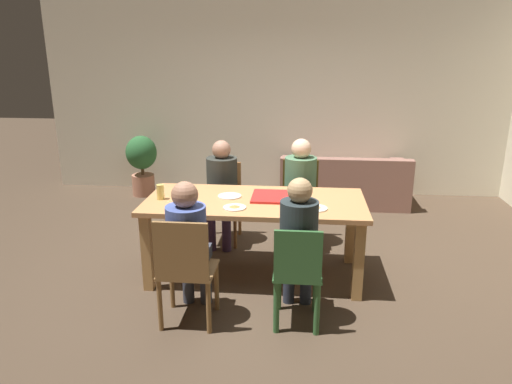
{
  "coord_description": "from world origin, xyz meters",
  "views": [
    {
      "loc": [
        0.43,
        -4.26,
        2.17
      ],
      "look_at": [
        0.0,
        0.1,
        0.82
      ],
      "focal_mm": 33.36,
      "sensor_mm": 36.0,
      "label": 1
    }
  ],
  "objects_px": {
    "chair_1": "(297,275)",
    "couch": "(343,185)",
    "potted_plant": "(142,161)",
    "person_3": "(221,184)",
    "chair_0": "(300,198)",
    "chair_2": "(185,267)",
    "person_2": "(188,239)",
    "plate_0": "(315,208)",
    "person_1": "(299,239)",
    "plate_1": "(185,201)",
    "pizza_box_0": "(274,197)",
    "drinking_glass_1": "(160,192)",
    "dining_table": "(255,210)",
    "chair_3": "(224,198)",
    "person_0": "(300,184)",
    "plate_2": "(235,207)",
    "plate_3": "(230,196)",
    "drinking_glass_0": "(184,189)"
  },
  "relations": [
    {
      "from": "person_2",
      "to": "drinking_glass_0",
      "type": "relative_size",
      "value": 9.12
    },
    {
      "from": "person_3",
      "to": "drinking_glass_0",
      "type": "relative_size",
      "value": 9.1
    },
    {
      "from": "plate_3",
      "to": "couch",
      "type": "xyz_separation_m",
      "value": [
        1.29,
        2.28,
        -0.51
      ]
    },
    {
      "from": "dining_table",
      "to": "couch",
      "type": "bearing_deg",
      "value": 66.27
    },
    {
      "from": "drinking_glass_1",
      "to": "dining_table",
      "type": "bearing_deg",
      "value": 4.54
    },
    {
      "from": "potted_plant",
      "to": "person_3",
      "type": "bearing_deg",
      "value": -48.75
    },
    {
      "from": "chair_0",
      "to": "person_3",
      "type": "bearing_deg",
      "value": -169.67
    },
    {
      "from": "chair_0",
      "to": "drinking_glass_1",
      "type": "height_order",
      "value": "chair_0"
    },
    {
      "from": "couch",
      "to": "potted_plant",
      "type": "bearing_deg",
      "value": 177.54
    },
    {
      "from": "chair_1",
      "to": "couch",
      "type": "xyz_separation_m",
      "value": [
        0.61,
        3.23,
        -0.18
      ]
    },
    {
      "from": "couch",
      "to": "potted_plant",
      "type": "distance_m",
      "value": 3.0
    },
    {
      "from": "plate_0",
      "to": "plate_1",
      "type": "distance_m",
      "value": 1.21
    },
    {
      "from": "person_0",
      "to": "chair_1",
      "type": "bearing_deg",
      "value": -90.0
    },
    {
      "from": "plate_0",
      "to": "couch",
      "type": "xyz_separation_m",
      "value": [
        0.47,
        2.56,
        -0.51
      ]
    },
    {
      "from": "chair_1",
      "to": "plate_1",
      "type": "bearing_deg",
      "value": 144.47
    },
    {
      "from": "person_2",
      "to": "potted_plant",
      "type": "xyz_separation_m",
      "value": [
        -1.5,
        3.29,
        -0.17
      ]
    },
    {
      "from": "dining_table",
      "to": "chair_0",
      "type": "height_order",
      "value": "chair_0"
    },
    {
      "from": "dining_table",
      "to": "person_1",
      "type": "relative_size",
      "value": 1.7
    },
    {
      "from": "drinking_glass_0",
      "to": "couch",
      "type": "height_order",
      "value": "drinking_glass_0"
    },
    {
      "from": "chair_1",
      "to": "chair_2",
      "type": "distance_m",
      "value": 0.88
    },
    {
      "from": "chair_1",
      "to": "chair_2",
      "type": "bearing_deg",
      "value": -174.96
    },
    {
      "from": "pizza_box_0",
      "to": "plate_1",
      "type": "relative_size",
      "value": 1.85
    },
    {
      "from": "pizza_box_0",
      "to": "couch",
      "type": "height_order",
      "value": "pizza_box_0"
    },
    {
      "from": "person_2",
      "to": "potted_plant",
      "type": "distance_m",
      "value": 3.62
    },
    {
      "from": "person_1",
      "to": "pizza_box_0",
      "type": "bearing_deg",
      "value": 106.94
    },
    {
      "from": "chair_3",
      "to": "drinking_glass_1",
      "type": "relative_size",
      "value": 6.14
    },
    {
      "from": "chair_1",
      "to": "drinking_glass_1",
      "type": "distance_m",
      "value": 1.59
    },
    {
      "from": "drinking_glass_1",
      "to": "person_1",
      "type": "bearing_deg",
      "value": -27.12
    },
    {
      "from": "plate_2",
      "to": "pizza_box_0",
      "type": "bearing_deg",
      "value": 46.07
    },
    {
      "from": "person_1",
      "to": "couch",
      "type": "xyz_separation_m",
      "value": [
        0.61,
        3.09,
        -0.43
      ]
    },
    {
      "from": "plate_2",
      "to": "potted_plant",
      "type": "relative_size",
      "value": 0.23
    },
    {
      "from": "person_1",
      "to": "chair_2",
      "type": "relative_size",
      "value": 1.32
    },
    {
      "from": "chair_0",
      "to": "plate_2",
      "type": "relative_size",
      "value": 4.48
    },
    {
      "from": "person_2",
      "to": "plate_0",
      "type": "height_order",
      "value": "person_2"
    },
    {
      "from": "pizza_box_0",
      "to": "plate_0",
      "type": "distance_m",
      "value": 0.49
    },
    {
      "from": "drinking_glass_1",
      "to": "potted_plant",
      "type": "bearing_deg",
      "value": 112.54
    },
    {
      "from": "chair_2",
      "to": "couch",
      "type": "distance_m",
      "value": 3.63
    },
    {
      "from": "person_0",
      "to": "plate_2",
      "type": "xyz_separation_m",
      "value": [
        -0.58,
        -1.04,
        0.07
      ]
    },
    {
      "from": "drinking_glass_1",
      "to": "pizza_box_0",
      "type": "bearing_deg",
      "value": 8.13
    },
    {
      "from": "chair_0",
      "to": "chair_1",
      "type": "relative_size",
      "value": 1.07
    },
    {
      "from": "person_1",
      "to": "plate_0",
      "type": "bearing_deg",
      "value": 75.22
    },
    {
      "from": "dining_table",
      "to": "chair_2",
      "type": "height_order",
      "value": "chair_2"
    },
    {
      "from": "chair_1",
      "to": "plate_3",
      "type": "relative_size",
      "value": 3.86
    },
    {
      "from": "person_3",
      "to": "chair_0",
      "type": "bearing_deg",
      "value": 10.33
    },
    {
      "from": "plate_3",
      "to": "drinking_glass_1",
      "type": "height_order",
      "value": "drinking_glass_1"
    },
    {
      "from": "chair_1",
      "to": "person_1",
      "type": "relative_size",
      "value": 0.71
    },
    {
      "from": "chair_0",
      "to": "drinking_glass_0",
      "type": "relative_size",
      "value": 7.15
    },
    {
      "from": "chair_1",
      "to": "plate_2",
      "type": "xyz_separation_m",
      "value": [
        -0.58,
        0.62,
        0.33
      ]
    },
    {
      "from": "chair_1",
      "to": "pizza_box_0",
      "type": "xyz_separation_m",
      "value": [
        -0.25,
        0.96,
        0.33
      ]
    },
    {
      "from": "person_3",
      "to": "dining_table",
      "type": "bearing_deg",
      "value": -59.54
    }
  ]
}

